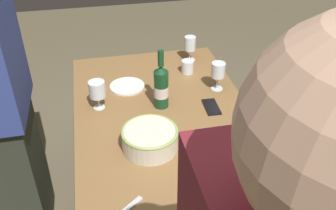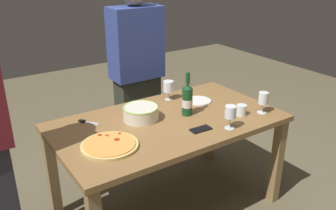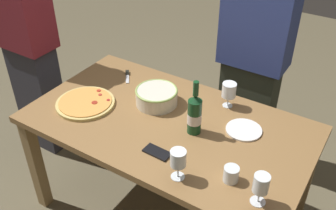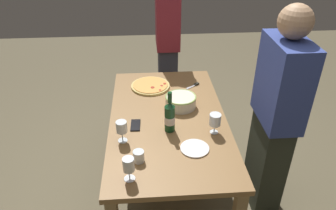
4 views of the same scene
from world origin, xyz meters
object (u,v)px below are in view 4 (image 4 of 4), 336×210
at_px(pizza, 150,86).
at_px(wine_glass_by_bottle, 129,166).
at_px(person_host, 167,42).
at_px(dining_table, 168,127).
at_px(wine_glass_near_pizza, 122,128).
at_px(wine_glass_far_left, 215,121).
at_px(wine_bottle, 169,117).
at_px(cup_amber, 139,156).
at_px(serving_bowl, 181,101).
at_px(pizza_knife, 194,85).
at_px(side_plate, 195,148).
at_px(person_guest_left, 275,117).
at_px(cell_phone, 135,125).

relative_size(pizza, wine_glass_by_bottle, 2.21).
distance_m(wine_glass_by_bottle, person_host, 1.89).
relative_size(dining_table, wine_glass_near_pizza, 9.94).
bearing_deg(wine_glass_far_left, person_host, -170.64).
xyz_separation_m(dining_table, wine_bottle, (0.17, -0.00, 0.21)).
height_order(wine_glass_by_bottle, cup_amber, wine_glass_by_bottle).
bearing_deg(serving_bowl, wine_glass_far_left, 28.89).
distance_m(dining_table, pizza_knife, 0.58).
distance_m(wine_glass_far_left, cup_amber, 0.61).
xyz_separation_m(serving_bowl, side_plate, (0.55, 0.04, -0.05)).
xyz_separation_m(cup_amber, person_guest_left, (-0.30, 1.00, 0.05)).
bearing_deg(wine_glass_by_bottle, serving_bowl, 153.61).
bearing_deg(wine_bottle, wine_glass_far_left, 80.85).
relative_size(dining_table, person_guest_left, 0.96).
distance_m(serving_bowl, person_guest_left, 0.74).
bearing_deg(person_host, dining_table, -0.00).
height_order(wine_glass_far_left, side_plate, wine_glass_far_left).
distance_m(pizza, wine_glass_far_left, 0.86).
height_order(serving_bowl, wine_glass_by_bottle, wine_glass_by_bottle).
bearing_deg(serving_bowl, cell_phone, -56.12).
distance_m(person_host, person_guest_left, 1.56).
bearing_deg(pizza, dining_table, 13.54).
bearing_deg(pizza, person_host, 163.66).
height_order(wine_bottle, wine_glass_by_bottle, wine_bottle).
xyz_separation_m(wine_glass_by_bottle, person_host, (-1.86, 0.36, 0.05)).
height_order(dining_table, pizza_knife, pizza_knife).
height_order(serving_bowl, person_host, person_host).
xyz_separation_m(wine_glass_by_bottle, cup_amber, (-0.16, 0.06, -0.07)).
relative_size(pizza, wine_glass_near_pizza, 2.18).
bearing_deg(person_host, wine_glass_by_bottle, -7.14).
height_order(dining_table, wine_glass_by_bottle, wine_glass_by_bottle).
distance_m(serving_bowl, side_plate, 0.55).
distance_m(serving_bowl, wine_glass_by_bottle, 0.89).
xyz_separation_m(wine_glass_far_left, side_plate, (0.18, -0.17, -0.10)).
bearing_deg(side_plate, wine_bottle, -145.93).
bearing_deg(pizza_knife, pizza, -91.41).
xyz_separation_m(pizza, person_guest_left, (0.70, 0.90, 0.08)).
xyz_separation_m(serving_bowl, cell_phone, (0.25, -0.37, -0.05)).
height_order(dining_table, cell_phone, cell_phone).
relative_size(dining_table, cell_phone, 11.11).
height_order(wine_glass_by_bottle, pizza_knife, wine_glass_by_bottle).
relative_size(wine_glass_far_left, cell_phone, 1.08).
bearing_deg(wine_glass_far_left, wine_glass_by_bottle, -54.61).
height_order(wine_bottle, cup_amber, wine_bottle).
bearing_deg(wine_glass_far_left, cup_amber, -63.68).
distance_m(wine_bottle, side_plate, 0.30).
bearing_deg(pizza, wine_glass_near_pizza, -15.59).
height_order(dining_table, wine_glass_far_left, wine_glass_far_left).
bearing_deg(pizza_knife, person_host, -164.79).
bearing_deg(person_host, wine_glass_near_pizza, -11.97).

